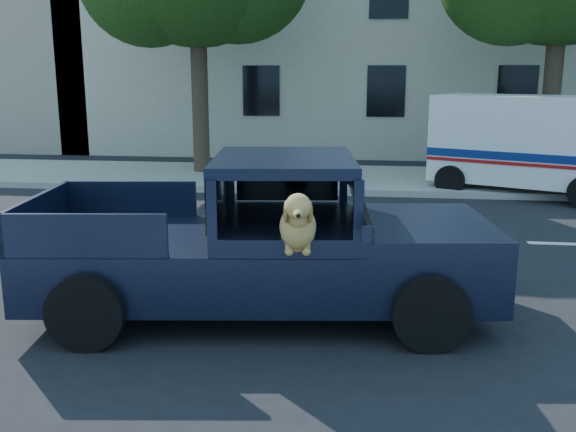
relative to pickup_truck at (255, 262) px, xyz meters
name	(u,v)px	position (x,y,z in m)	size (l,w,h in m)	color
ground	(321,306)	(0.74, 0.32, -0.63)	(120.00, 120.00, 0.00)	black
far_sidewalk	(348,179)	(0.74, 9.52, -0.55)	(60.00, 4.00, 0.15)	gray
lane_stripes	(454,240)	(2.74, 3.72, -0.62)	(21.60, 0.14, 0.01)	silver
building_main	(444,22)	(3.74, 16.82, 3.87)	(26.00, 6.00, 9.00)	beige
pickup_truck	(255,262)	(0.00, 0.00, 0.00)	(5.41, 2.87, 1.86)	black
mail_truck	(523,152)	(4.79, 8.25, 0.36)	(4.56, 3.46, 2.27)	silver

